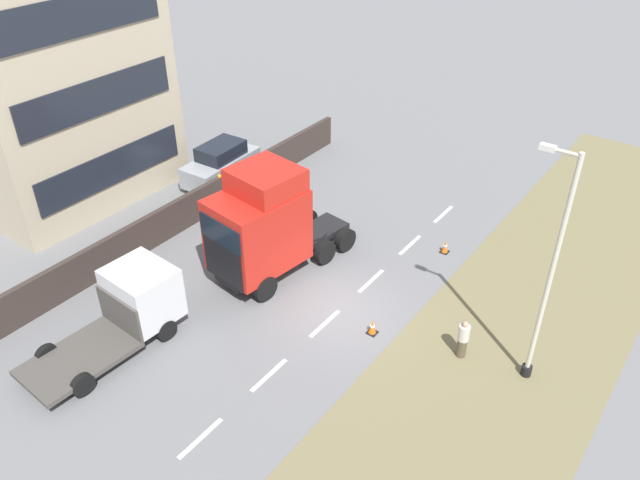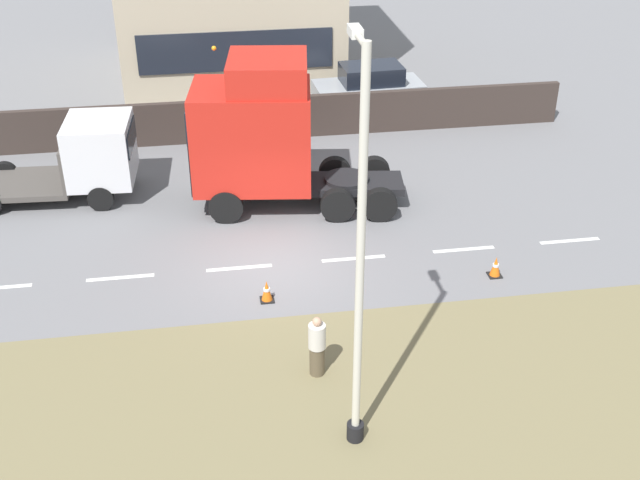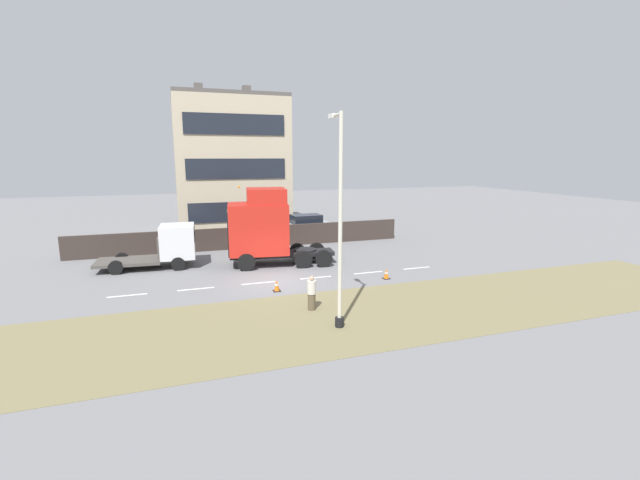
% 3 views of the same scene
% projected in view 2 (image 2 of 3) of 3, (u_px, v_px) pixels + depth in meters
% --- Properties ---
extents(ground_plane, '(120.00, 120.00, 0.00)m').
position_uv_depth(ground_plane, '(272.00, 265.00, 22.11)').
color(ground_plane, slate).
rests_on(ground_plane, ground).
extents(grass_verge, '(7.00, 44.00, 0.01)m').
position_uv_depth(grass_verge, '(301.00, 412.00, 16.97)').
color(grass_verge, olive).
rests_on(grass_verge, ground).
extents(lane_markings, '(0.16, 17.80, 0.00)m').
position_uv_depth(lane_markings, '(297.00, 263.00, 22.20)').
color(lane_markings, white).
rests_on(lane_markings, ground).
extents(boundary_wall, '(0.25, 24.00, 1.58)m').
position_uv_depth(boundary_wall, '(246.00, 119.00, 29.41)').
color(boundary_wall, '#382D28').
rests_on(boundary_wall, ground).
extents(lorry_cab, '(3.38, 6.64, 4.86)m').
position_uv_depth(lorry_cab, '(261.00, 134.00, 24.13)').
color(lorry_cab, black).
rests_on(lorry_cab, ground).
extents(flatbed_truck, '(2.60, 5.78, 2.54)m').
position_uv_depth(flatbed_truck, '(86.00, 157.00, 25.15)').
color(flatbed_truck, silver).
rests_on(flatbed_truck, ground).
extents(parked_car, '(2.11, 4.32, 2.03)m').
position_uv_depth(parked_car, '(369.00, 91.00, 31.47)').
color(parked_car, '#9EA3A8').
rests_on(parked_car, ground).
extents(lamp_post, '(1.29, 0.35, 8.19)m').
position_uv_depth(lamp_post, '(359.00, 281.00, 14.47)').
color(lamp_post, black).
rests_on(lamp_post, ground).
extents(pedestrian, '(0.39, 0.39, 1.54)m').
position_uv_depth(pedestrian, '(317.00, 347.00, 17.73)').
color(pedestrian, brown).
rests_on(pedestrian, ground).
extents(traffic_cone_lead, '(0.36, 0.36, 0.58)m').
position_uv_depth(traffic_cone_lead, '(496.00, 267.00, 21.51)').
color(traffic_cone_lead, black).
rests_on(traffic_cone_lead, ground).
extents(traffic_cone_trailing, '(0.36, 0.36, 0.58)m').
position_uv_depth(traffic_cone_trailing, '(267.00, 291.00, 20.49)').
color(traffic_cone_trailing, black).
rests_on(traffic_cone_trailing, ground).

